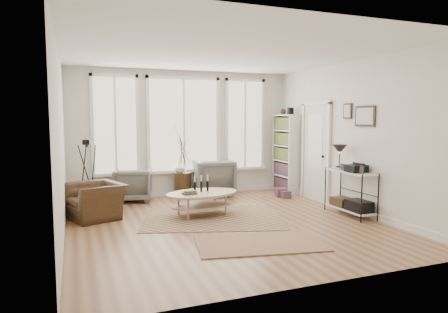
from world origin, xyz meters
name	(u,v)px	position (x,y,z in m)	size (l,w,h in m)	color
room	(226,141)	(0.02, 0.03, 1.43)	(5.50, 5.54, 2.90)	#A1734D
bay_window	(184,127)	(0.00, 2.71, 1.61)	(4.14, 0.12, 2.24)	tan
door	(316,150)	(2.57, 1.15, 1.12)	(0.09, 1.06, 2.22)	silver
bookcase	(286,153)	(2.44, 2.23, 0.96)	(0.31, 0.85, 2.06)	white
low_shelf	(350,188)	(2.38, -0.30, 0.51)	(0.38, 1.08, 1.30)	white
wall_art	(360,115)	(2.58, -0.27, 1.88)	(0.04, 0.88, 0.44)	black
rug_main	(213,217)	(-0.08, 0.42, 0.01)	(2.47, 1.86, 0.01)	brown
rug_runner	(260,243)	(0.06, -1.25, 0.01)	(1.84, 1.02, 0.01)	brown
coffee_table	(202,197)	(-0.22, 0.65, 0.34)	(1.50, 1.08, 0.64)	tan
armchair_left	(133,185)	(-1.23, 2.45, 0.36)	(0.77, 0.79, 0.72)	slate
armchair_right	(213,177)	(0.62, 2.45, 0.43)	(0.91, 0.93, 0.85)	slate
side_table	(182,164)	(-0.11, 2.45, 0.77)	(0.38, 0.38, 1.61)	#3C2818
vase	(179,167)	(-0.19, 2.45, 0.70)	(0.25, 0.25, 0.26)	silver
accent_chair	(95,201)	(-2.09, 1.17, 0.32)	(0.86, 0.98, 0.64)	#3C2818
tripod_camera	(88,177)	(-2.18, 2.00, 0.64)	(0.49, 0.49, 1.39)	black
book_stack_near	(281,192)	(2.05, 1.74, 0.10)	(0.23, 0.30, 0.19)	maroon
book_stack_far	(285,194)	(2.05, 1.55, 0.08)	(0.20, 0.25, 0.16)	maroon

